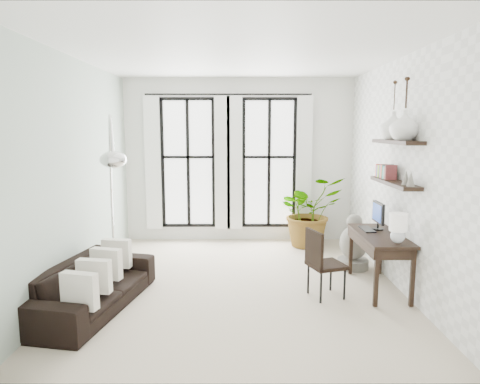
{
  "coord_description": "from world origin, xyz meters",
  "views": [
    {
      "loc": [
        0.02,
        -5.97,
        2.22
      ],
      "look_at": [
        0.02,
        0.3,
        1.29
      ],
      "focal_mm": 32.0,
      "sensor_mm": 36.0,
      "label": 1
    }
  ],
  "objects_px": {
    "arc_lamp": "(111,156)",
    "plant": "(309,211)",
    "desk": "(380,239)",
    "sofa": "(93,285)",
    "desk_chair": "(321,259)",
    "buddha": "(353,246)"
  },
  "relations": [
    {
      "from": "desk",
      "to": "desk_chair",
      "type": "distance_m",
      "value": 0.91
    },
    {
      "from": "sofa",
      "to": "desk_chair",
      "type": "xyz_separation_m",
      "value": [
        2.89,
        0.35,
        0.22
      ]
    },
    {
      "from": "desk_chair",
      "to": "plant",
      "type": "bearing_deg",
      "value": 65.94
    },
    {
      "from": "desk",
      "to": "sofa",
      "type": "bearing_deg",
      "value": -170.95
    },
    {
      "from": "desk",
      "to": "arc_lamp",
      "type": "bearing_deg",
      "value": 179.51
    },
    {
      "from": "desk",
      "to": "arc_lamp",
      "type": "height_order",
      "value": "arc_lamp"
    },
    {
      "from": "desk",
      "to": "buddha",
      "type": "distance_m",
      "value": 1.03
    },
    {
      "from": "plant",
      "to": "desk_chair",
      "type": "height_order",
      "value": "plant"
    },
    {
      "from": "desk_chair",
      "to": "buddha",
      "type": "height_order",
      "value": "desk_chair"
    },
    {
      "from": "desk_chair",
      "to": "buddha",
      "type": "distance_m",
      "value": 1.43
    },
    {
      "from": "arc_lamp",
      "to": "buddha",
      "type": "relative_size",
      "value": 2.72
    },
    {
      "from": "plant",
      "to": "desk",
      "type": "distance_m",
      "value": 2.38
    },
    {
      "from": "desk",
      "to": "arc_lamp",
      "type": "distance_m",
      "value": 3.81
    },
    {
      "from": "buddha",
      "to": "desk",
      "type": "bearing_deg",
      "value": -84.03
    },
    {
      "from": "plant",
      "to": "buddha",
      "type": "height_order",
      "value": "plant"
    },
    {
      "from": "arc_lamp",
      "to": "plant",
      "type": "bearing_deg",
      "value": 36.79
    },
    {
      "from": "arc_lamp",
      "to": "buddha",
      "type": "bearing_deg",
      "value": 14.76
    },
    {
      "from": "plant",
      "to": "desk",
      "type": "height_order",
      "value": "plant"
    },
    {
      "from": "sofa",
      "to": "desk",
      "type": "xyz_separation_m",
      "value": [
        3.75,
        0.6,
        0.43
      ]
    },
    {
      "from": "sofa",
      "to": "desk",
      "type": "distance_m",
      "value": 3.82
    },
    {
      "from": "sofa",
      "to": "plant",
      "type": "xyz_separation_m",
      "value": [
        3.14,
        2.9,
        0.37
      ]
    },
    {
      "from": "sofa",
      "to": "buddha",
      "type": "relative_size",
      "value": 2.32
    }
  ]
}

